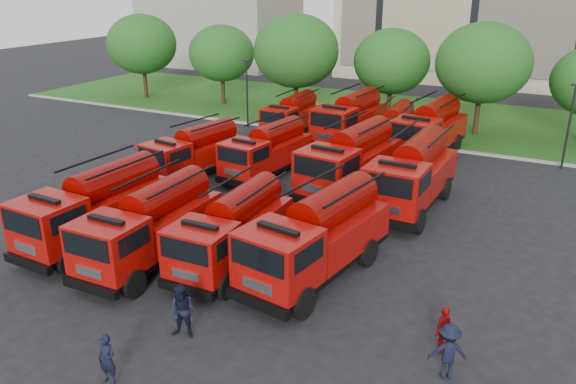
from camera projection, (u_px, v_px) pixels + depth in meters
name	position (u px, v px, depth m)	size (l,w,h in m)	color
ground	(243.00, 241.00, 24.65)	(140.00, 140.00, 0.00)	black
lawn	(407.00, 116.00, 46.23)	(70.00, 16.00, 0.12)	#154512
curb	(375.00, 140.00, 39.50)	(70.00, 0.30, 0.14)	gray
side_building	(220.00, 24.00, 72.11)	(18.00, 12.00, 10.00)	gray
tree_0	(142.00, 44.00, 51.28)	(6.30, 6.30, 7.70)	#382314
tree_1	(222.00, 53.00, 48.89)	(5.71, 5.71, 6.98)	#382314
tree_2	(296.00, 51.00, 43.97)	(6.72, 6.72, 8.22)	#382314
tree_3	(392.00, 61.00, 43.32)	(5.88, 5.88, 7.19)	#382314
tree_4	(483.00, 63.00, 38.92)	(6.55, 6.55, 8.01)	#382314
lamp_post_0	(247.00, 89.00, 42.13)	(0.60, 0.25, 5.11)	black
lamp_post_1	(570.00, 122.00, 32.81)	(0.60, 0.25, 5.11)	black
fire_truck_0	(96.00, 207.00, 23.98)	(2.93, 7.37, 3.30)	black
fire_truck_1	(151.00, 225.00, 22.36)	(2.67, 7.05, 3.19)	black
fire_truck_2	(233.00, 229.00, 22.17)	(2.57, 6.68, 3.02)	black
fire_truck_3	(317.00, 236.00, 21.20)	(3.66, 7.71, 3.37)	black
fire_truck_4	(195.00, 152.00, 31.98)	(3.20, 6.76, 2.96)	black
fire_truck_5	(267.00, 151.00, 32.17)	(2.94, 6.79, 3.00)	black
fire_truck_6	(351.00, 160.00, 29.68)	(3.52, 7.95, 3.51)	black
fire_truck_7	(412.00, 174.00, 27.58)	(3.03, 7.78, 3.50)	black
fire_truck_8	(292.00, 116.00, 40.43)	(2.42, 6.38, 2.89)	black
fire_truck_9	(350.00, 118.00, 38.67)	(3.20, 7.61, 3.38)	black
fire_truck_10	(394.00, 129.00, 36.80)	(2.71, 6.60, 2.95)	black
fire_truck_11	(429.00, 130.00, 35.61)	(3.51, 7.86, 3.46)	black
firefighter_0	(110.00, 382.00, 16.10)	(0.57, 0.42, 1.57)	black
firefighter_1	(185.00, 336.00, 18.12)	(0.91, 0.50, 1.87)	black
firefighter_2	(441.00, 350.00, 17.48)	(0.90, 0.51, 1.54)	#A30E0C
firefighter_3	(445.00, 376.00, 16.33)	(1.12, 0.58, 1.74)	black
firefighter_4	(225.00, 186.00, 31.12)	(0.89, 0.58, 1.81)	black
firefighter_5	(429.00, 199.00, 29.23)	(1.68, 0.73, 1.81)	black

